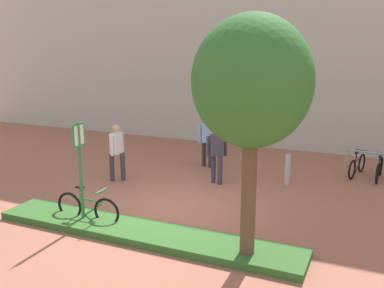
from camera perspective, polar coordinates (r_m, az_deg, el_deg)
ground_plane at (r=11.04m, az=-2.52°, el=-8.37°), size 60.00×60.00×0.00m
building_facade at (r=17.72m, az=9.14°, el=16.07°), size 28.00×1.20×10.00m
planter_strip at (r=9.56m, az=-6.54°, el=-11.46°), size 7.00×1.10×0.16m
tree_sidewalk at (r=7.66m, az=7.90°, el=7.87°), size 2.13×2.13×4.57m
parking_sign_post at (r=9.90m, az=-14.53°, el=-1.89°), size 0.08×0.36×2.37m
bike_at_sign at (r=10.35m, az=-13.54°, el=-8.18°), size 1.68×0.42×0.86m
bollard_steel at (r=12.97m, az=12.46°, el=-3.28°), size 0.16×0.16×0.90m
person_suited_navy at (r=12.62m, az=3.29°, el=-0.93°), size 0.56×0.39×1.72m
person_shirt_blue at (r=14.33m, az=2.02°, el=0.79°), size 0.53×0.42×1.72m
person_shirt_white at (r=13.05m, az=-9.87°, el=-0.63°), size 0.40×0.61×1.72m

